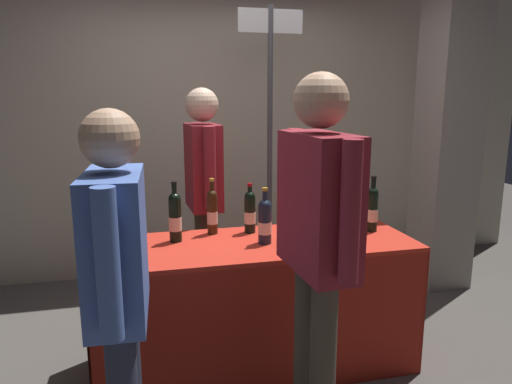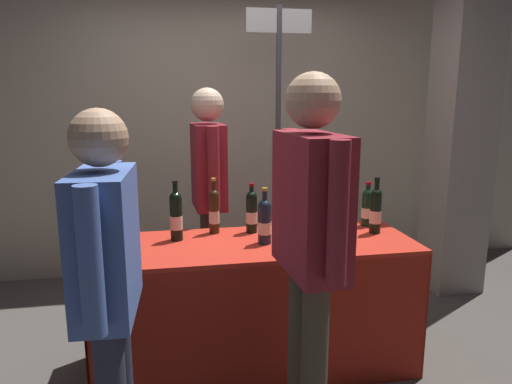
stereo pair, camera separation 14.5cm
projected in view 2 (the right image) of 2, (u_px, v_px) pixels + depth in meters
name	position (u px, v px, depth m)	size (l,w,h in m)	color
ground_plane	(256.00, 364.00, 2.93)	(12.00, 12.00, 0.00)	#514C47
back_partition	(221.00, 123.00, 4.34)	(6.44, 0.12, 2.76)	#B2A893
concrete_pillar	(464.00, 94.00, 3.79)	(0.41, 0.41, 3.28)	gray
tasting_table	(256.00, 282.00, 2.82)	(1.87, 0.67, 0.79)	red
featured_wine_bottle	(306.00, 214.00, 2.87)	(0.07, 0.07, 0.32)	black
display_bottle_0	(252.00, 211.00, 2.93)	(0.07, 0.07, 0.31)	black
display_bottle_1	(214.00, 210.00, 2.92)	(0.07, 0.07, 0.35)	#38230F
display_bottle_2	(340.00, 218.00, 2.71)	(0.07, 0.07, 0.36)	black
display_bottle_3	(265.00, 221.00, 2.71)	(0.08, 0.08, 0.33)	#192333
display_bottle_4	(376.00, 210.00, 2.92)	(0.07, 0.07, 0.35)	black
display_bottle_5	(367.00, 207.00, 3.08)	(0.07, 0.07, 0.29)	black
display_bottle_6	(176.00, 215.00, 2.77)	(0.07, 0.07, 0.36)	black
wine_glass_near_vendor	(126.00, 236.00, 2.52)	(0.07, 0.07, 0.15)	silver
wine_glass_mid	(332.00, 210.00, 3.07)	(0.07, 0.07, 0.15)	silver
vendor_presenter	(209.00, 184.00, 3.36)	(0.23, 0.55, 1.69)	#4C4233
taster_foreground_right	(310.00, 229.00, 2.08)	(0.24, 0.65, 1.74)	#4C4233
taster_foreground_left	(108.00, 272.00, 1.84)	(0.23, 0.63, 1.59)	#2D3347
booth_signpost	(278.00, 121.00, 3.83)	(0.52, 0.04, 2.33)	#47474C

